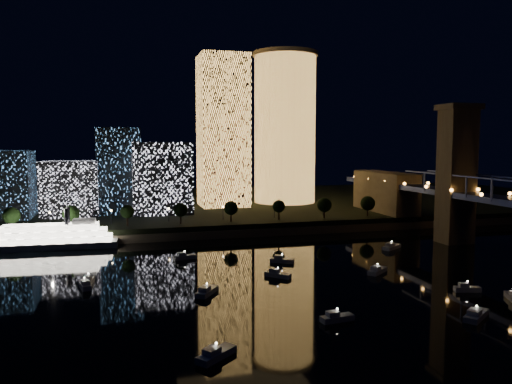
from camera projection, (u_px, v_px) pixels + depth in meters
ground at (352, 297)px, 117.23m from camera, size 520.00×520.00×0.00m
far_bank at (221, 206)px, 270.73m from camera, size 420.00×160.00×5.00m
seawall at (259, 232)px, 195.88m from camera, size 420.00×6.00×3.00m
tower_cylindrical at (285, 128)px, 262.40m from camera, size 34.00×34.00×78.14m
tower_rectangular at (223, 131)px, 247.50m from camera, size 23.33×23.33×74.24m
midrise_blocks at (100, 179)px, 219.99m from camera, size 86.88×32.11×37.98m
riverboat at (45, 238)px, 171.59m from camera, size 47.95×12.28×14.31m
motorboats at (322, 281)px, 127.76m from camera, size 119.65×79.49×2.78m
esplanade_trees at (168, 210)px, 191.77m from camera, size 166.57×6.89×8.95m
street_lamps at (169, 212)px, 197.86m from camera, size 132.70×0.70×5.65m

